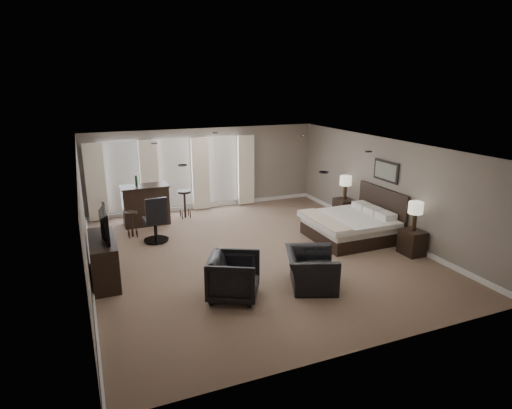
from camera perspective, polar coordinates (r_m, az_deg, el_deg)
name	(u,v)px	position (r m, az deg, el deg)	size (l,w,h in m)	color
room	(255,202)	(10.03, -0.19, 0.39)	(7.60, 8.60, 2.64)	brown
window_bay	(175,175)	(13.60, -10.71, 3.89)	(5.25, 0.20, 2.30)	silver
bed	(347,216)	(11.36, 12.05, -1.50)	(2.04, 1.94, 1.30)	silver
nightstand_near	(412,242)	(10.95, 20.09, -4.77)	(0.45, 0.55, 0.60)	black
nightstand_far	(344,209)	(13.08, 11.65, -0.65)	(0.48, 0.58, 0.64)	black
lamp_near	(415,216)	(10.74, 20.43, -1.50)	(0.34, 0.34, 0.70)	beige
lamp_far	(345,188)	(12.91, 11.82, 2.21)	(0.34, 0.34, 0.71)	beige
wall_art	(386,171)	(11.75, 16.90, 4.29)	(0.04, 0.96, 0.56)	slate
dresser	(104,260)	(9.46, -19.64, -6.96)	(0.51, 1.59, 0.93)	black
tv	(101,236)	(9.27, -19.95, -3.91)	(1.10, 0.63, 0.14)	black
armchair_near	(311,264)	(8.74, 7.35, -7.82)	(1.13, 0.73, 0.98)	black
armchair_far	(234,275)	(8.26, -2.95, -9.33)	(0.92, 0.86, 0.95)	black
bar_counter	(146,205)	(12.76, -14.49, -0.03)	(1.33, 0.69, 1.16)	black
bar_stool_left	(132,224)	(11.88, -16.20, -2.54)	(0.33, 0.33, 0.70)	black
bar_stool_right	(185,204)	(13.18, -9.46, 0.05)	(0.40, 0.40, 0.84)	black
desk_chair	(155,219)	(11.30, -13.34, -1.85)	(0.63, 0.63, 1.23)	black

